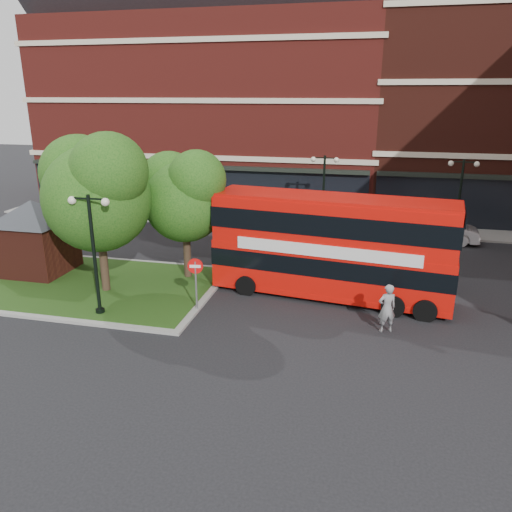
% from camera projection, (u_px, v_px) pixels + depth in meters
% --- Properties ---
extents(ground, '(120.00, 120.00, 0.00)m').
position_uv_depth(ground, '(229.00, 332.00, 19.00)').
color(ground, black).
rests_on(ground, ground).
extents(pavement_far, '(44.00, 3.00, 0.12)m').
position_uv_depth(pavement_far, '(296.00, 224.00, 34.24)').
color(pavement_far, slate).
rests_on(pavement_far, ground).
extents(terrace_far_left, '(26.00, 12.00, 14.00)m').
position_uv_depth(terrace_far_left, '(215.00, 114.00, 40.73)').
color(terrace_far_left, maroon).
rests_on(terrace_far_left, ground).
extents(terrace_far_right, '(18.00, 12.00, 16.00)m').
position_uv_depth(terrace_far_right, '(508.00, 102.00, 35.65)').
color(terrace_far_right, '#471911').
rests_on(terrace_far_right, ground).
extents(traffic_island, '(12.60, 7.60, 0.15)m').
position_uv_depth(traffic_island, '(83.00, 284.00, 23.49)').
color(traffic_island, gray).
rests_on(traffic_island, ground).
extents(kiosk, '(6.51, 6.51, 3.60)m').
position_uv_depth(kiosk, '(34.00, 229.00, 24.36)').
color(kiosk, '#471911').
rests_on(kiosk, traffic_island).
extents(tree_island_west, '(5.40, 4.71, 7.21)m').
position_uv_depth(tree_island_west, '(95.00, 188.00, 21.31)').
color(tree_island_west, '#2D2116').
rests_on(tree_island_west, ground).
extents(tree_island_east, '(4.46, 3.90, 6.29)m').
position_uv_depth(tree_island_east, '(183.00, 193.00, 23.13)').
color(tree_island_east, '#2D2116').
rests_on(tree_island_east, ground).
extents(lamp_island, '(1.72, 0.36, 5.00)m').
position_uv_depth(lamp_island, '(94.00, 250.00, 19.49)').
color(lamp_island, black).
rests_on(lamp_island, ground).
extents(lamp_far_left, '(1.72, 0.36, 5.00)m').
position_uv_depth(lamp_far_left, '(323.00, 191.00, 31.09)').
color(lamp_far_left, black).
rests_on(lamp_far_left, ground).
extents(lamp_far_right, '(1.72, 0.36, 5.00)m').
position_uv_depth(lamp_far_right, '(460.00, 197.00, 29.35)').
color(lamp_far_right, black).
rests_on(lamp_far_right, ground).
extents(bus, '(10.57, 3.66, 3.95)m').
position_uv_depth(bus, '(331.00, 240.00, 21.54)').
color(bus, red).
rests_on(bus, ground).
extents(woman, '(0.82, 0.70, 1.92)m').
position_uv_depth(woman, '(387.00, 308.00, 18.74)').
color(woman, gray).
rests_on(woman, ground).
extents(car_silver, '(4.53, 2.22, 1.49)m').
position_uv_depth(car_silver, '(212.00, 211.00, 34.82)').
color(car_silver, '#A2A4A9').
rests_on(car_silver, ground).
extents(car_white, '(4.82, 1.99, 1.55)m').
position_uv_depth(car_white, '(438.00, 229.00, 30.20)').
color(car_white, silver).
rests_on(car_white, ground).
extents(no_entry_sign, '(0.64, 0.17, 2.31)m').
position_uv_depth(no_entry_sign, '(196.00, 274.00, 20.26)').
color(no_entry_sign, slate).
rests_on(no_entry_sign, ground).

